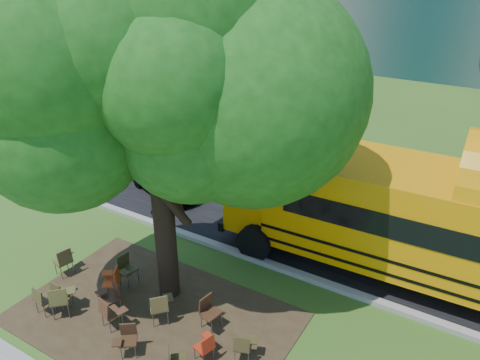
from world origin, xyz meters
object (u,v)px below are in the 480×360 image
Objects in this scene: chair_12 at (209,310)px; bg_car_silver at (72,110)px; chair_13 at (244,345)px; chair_7 at (175,359)px; chair_5 at (127,337)px; chair_1 at (61,292)px; chair_9 at (113,279)px; chair_10 at (126,267)px; chair_6 at (206,345)px; chair_11 at (160,305)px; bg_car_red at (151,123)px; chair_4 at (110,311)px; chair_3 at (112,295)px; chair_8 at (64,259)px; black_car at (164,178)px; pedestrian_b at (82,82)px; pedestrian_a at (92,84)px; chair_2 at (60,298)px; chair_0 at (43,298)px; main_tree at (154,105)px.

chair_12 is 0.23× the size of bg_car_silver.
chair_13 is (1.30, -0.49, -0.07)m from chair_12.
chair_5 is at bearing -126.92° from chair_7.
chair_9 is (0.83, 1.06, 0.05)m from chair_1.
bg_car_silver is (-12.45, 8.92, 0.08)m from chair_10.
chair_6 is at bearing -131.51° from chair_9.
chair_13 is at bearing -46.94° from chair_11.
bg_car_red is at bearing 60.80° from chair_6.
bg_car_silver is at bearing -73.13° from chair_5.
chair_4 is 0.95× the size of chair_11.
bg_car_red is at bearing -31.85° from chair_3.
chair_9 is 0.59m from chair_10.
chair_8 is 0.99× the size of chair_10.
chair_12 is at bearing 139.29° from chair_13.
chair_1 is 0.95× the size of chair_3.
chair_12 is 1.14× the size of chair_13.
chair_10 is (-3.53, 1.16, 0.08)m from chair_6.
pedestrian_b is at bearing 79.45° from black_car.
chair_10 is (-3.20, 1.85, 0.06)m from chair_7.
chair_10 is 0.51× the size of pedestrian_a.
chair_9 is at bearing 22.22° from chair_2.
chair_5 is (2.30, -0.05, -0.09)m from chair_2.
chair_3 is 1.39m from chair_11.
pedestrian_b is at bearing -115.47° from chair_12.
chair_11 is 1.17× the size of chair_13.
chair_8 is 0.98× the size of chair_11.
chair_8 is (-1.03, 1.00, 0.05)m from chair_1.
pedestrian_a is at bearing 135.91° from chair_0.
chair_12 is (2.47, 0.80, 0.02)m from chair_3.
chair_7 is 0.21× the size of bg_car_silver.
bg_car_red reaches higher than chair_2.
chair_11 is at bearing -146.15° from chair_3.
chair_5 is 1.02× the size of chair_13.
chair_9 reaches higher than chair_1.
chair_8 reaches higher than chair_13.
chair_2 is 1.17× the size of chair_5.
chair_13 is at bearing 38.75° from pedestrian_b.
chair_4 is at bearing -137.41° from chair_7.
bg_car_red reaches higher than black_car.
chair_1 is 0.91× the size of chair_12.
chair_10 is (0.94, 2.03, 0.05)m from chair_0.
bg_car_silver is (-13.36, 10.45, 0.10)m from chair_4.
pedestrian_a is (-16.13, 12.39, -4.47)m from main_tree.
chair_4 is 0.97× the size of chair_10.
chair_4 is at bearing 17.82° from chair_0.
chair_3 reaches higher than chair_7.
black_car reaches higher than chair_4.
chair_2 is at bearing 124.80° from chair_9.
chair_13 is at bearing -44.34° from chair_6.
pedestrian_a is at bearing 90.12° from chair_2.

